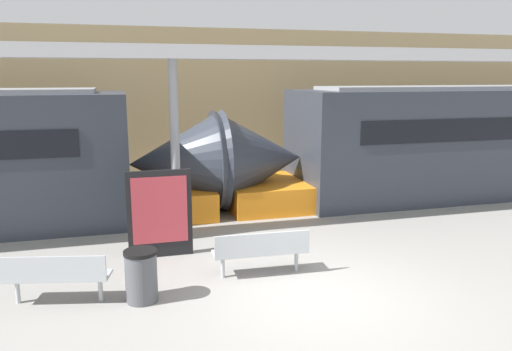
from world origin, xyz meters
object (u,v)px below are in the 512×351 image
Objects in this scene: poster_board at (160,214)px; bench_near at (261,249)px; bench_far at (56,274)px; trash_bin at (141,276)px; train_left at (482,142)px; support_column_near at (175,152)px.

bench_near is at bearing -41.51° from poster_board.
bench_far is 2.45m from poster_board.
trash_bin is at bearing 2.49° from bench_far.
train_left is 9.87× the size of bench_far.
trash_bin is 0.22× the size of support_column_near.
support_column_near is (2.17, 2.64, 1.42)m from bench_far.
support_column_near is (0.43, 0.95, 1.04)m from poster_board.
bench_far is at bearing -157.43° from train_left.
support_column_near reaches higher than bench_near.
trash_bin is 2.02m from poster_board.
trash_bin is (-10.35, -5.05, -1.10)m from train_left.
bench_near is at bearing -63.45° from support_column_near.
poster_board is at bearing 76.49° from trash_bin.
train_left is at bearing 34.95° from bench_far.
train_left reaches higher than bench_near.
support_column_near is at bearing -166.96° from train_left.
poster_board reaches higher than bench_near.
bench_far is at bearing 170.11° from trash_bin.
bench_far is (-11.63, -4.83, -1.02)m from train_left.
train_left is 12.63m from bench_far.
poster_board is (0.46, 1.91, 0.45)m from trash_bin.
trash_bin reaches higher than bench_near.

